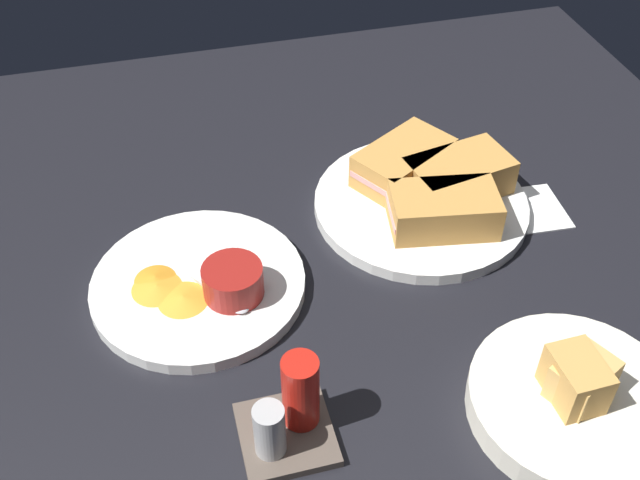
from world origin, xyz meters
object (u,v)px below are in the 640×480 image
ramekin_dark_sauce (407,158)px  plate_chips_companion (199,285)px  spoon_by_gravy_ramekin (229,299)px  bread_basket_rear (574,399)px  ramekin_light_gravy (233,280)px  condiment_caddy (289,414)px  sandwich_half_extra (403,163)px  spoon_by_dark_ramekin (407,195)px  sandwich_half_far (459,175)px  plate_sandwich_main (421,205)px  sandwich_half_near (444,210)px

ramekin_dark_sauce → plate_chips_companion: size_ratio=0.27×
plate_chips_companion → spoon_by_gravy_ramekin: 5.29cm
bread_basket_rear → ramekin_light_gravy: bearing=-37.8°
ramekin_light_gravy → spoon_by_gravy_ramekin: bearing=55.4°
ramekin_light_gravy → condiment_caddy: bearing=96.6°
spoon_by_gravy_ramekin → sandwich_half_extra: bearing=-147.8°
spoon_by_dark_ramekin → spoon_by_gravy_ramekin: (25.46, 12.33, 0.00)cm
sandwich_half_far → sandwich_half_extra: size_ratio=0.95×
plate_chips_companion → ramekin_dark_sauce: bearing=-156.1°
bread_basket_rear → condiment_caddy: condiment_caddy is taller
sandwich_half_extra → bread_basket_rear: bread_basket_rear is taller
ramekin_dark_sauce → spoon_by_dark_ramekin: 5.75cm
spoon_by_dark_ramekin → sandwich_half_extra: bearing=-100.7°
sandwich_half_far → ramekin_light_gravy: size_ratio=2.09×
sandwich_half_extra → bread_basket_rear: bearing=96.5°
plate_chips_companion → bread_basket_rear: (-33.56, 26.20, 1.30)cm
sandwich_half_far → spoon_by_gravy_ramekin: sandwich_half_far is taller
spoon_by_gravy_ramekin → bread_basket_rear: bearing=144.4°
ramekin_light_gravy → sandwich_half_far: bearing=-160.8°
spoon_by_dark_ramekin → plate_chips_companion: (28.38, 8.08, -1.16)cm
plate_chips_companion → spoon_by_gravy_ramekin: size_ratio=2.76×
plate_chips_companion → ramekin_light_gravy: bearing=140.2°
spoon_by_dark_ramekin → bread_basket_rear: size_ratio=0.47×
sandwich_half_far → spoon_by_dark_ramekin: (6.77, -0.23, -2.04)cm
ramekin_dark_sauce → condiment_caddy: size_ratio=0.71×
plate_chips_companion → sandwich_half_far: bearing=-167.4°
ramekin_light_gravy → spoon_by_gravy_ramekin: size_ratio=0.76×
spoon_by_gravy_ramekin → condiment_caddy: size_ratio=0.94×
condiment_caddy → bread_basket_rear: bearing=170.8°
plate_chips_companion → spoon_by_dark_ramekin: bearing=-164.1°
plate_sandwich_main → sandwich_half_far: (-5.19, -0.78, 3.20)cm
ramekin_dark_sauce → ramekin_light_gravy: 30.97cm
plate_sandwich_main → plate_chips_companion: same height
plate_sandwich_main → sandwich_half_near: size_ratio=1.94×
ramekin_dark_sauce → bread_basket_rear: bread_basket_rear is taller
sandwich_half_extra → plate_chips_companion: bearing=22.8°
plate_sandwich_main → condiment_caddy: condiment_caddy is taller
sandwich_half_extra → spoon_by_gravy_ramekin: bearing=32.2°
plate_sandwich_main → sandwich_half_far: size_ratio=1.93×
sandwich_half_near → spoon_by_gravy_ramekin: size_ratio=1.59×
sandwich_half_far → sandwich_half_extra: bearing=-36.4°
sandwich_half_near → bread_basket_rear: bearing=95.7°
ramekin_light_gravy → condiment_caddy: condiment_caddy is taller
sandwich_half_far → spoon_by_gravy_ramekin: bearing=20.6°
condiment_caddy → plate_chips_companion: bearing=-74.9°
sandwich_half_near → sandwich_half_extra: (1.57, -10.38, 0.00)cm
ramekin_light_gravy → ramekin_dark_sauce: bearing=-148.1°
ramekin_light_gravy → spoon_by_gravy_ramekin: (0.80, 1.15, -1.69)cm
sandwich_half_extra → plate_chips_companion: size_ratio=0.61×
sandwich_half_far → plate_chips_companion: size_ratio=0.58×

